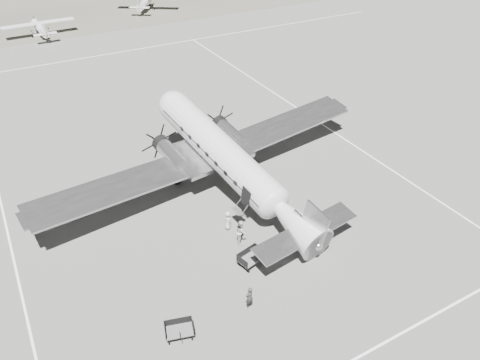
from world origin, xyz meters
name	(u,v)px	position (x,y,z in m)	size (l,w,h in m)	color
ground	(266,204)	(0.00, 0.00, 0.00)	(260.00, 260.00, 0.00)	slate
taxi_line_near	(398,335)	(0.00, -14.00, 0.01)	(60.00, 0.15, 0.01)	white
taxi_line_right	(382,164)	(12.00, 0.00, 0.01)	(0.15, 80.00, 0.01)	white
taxi_line_left	(1,204)	(-18.00, 10.00, 0.01)	(0.15, 60.00, 0.01)	white
taxi_line_horizon	(115,53)	(0.00, 40.00, 0.01)	(90.00, 0.15, 0.01)	white
dc3_airliner	(227,160)	(-1.76, 3.04, 2.86)	(30.08, 20.87, 5.73)	silver
light_plane_left	(40,29)	(-7.53, 52.93, 1.11)	(10.72, 8.70, 2.23)	silver
light_plane_right	(146,3)	(11.81, 59.88, 1.18)	(11.38, 9.24, 2.36)	silver
baggage_cart_near	(251,258)	(-4.35, -5.09, 0.50)	(1.78, 1.26, 1.01)	#5C5C5C
baggage_cart_far	(179,330)	(-10.72, -8.06, 0.47)	(1.67, 1.18, 0.94)	#5C5C5C
ground_crew	(249,297)	(-6.26, -8.12, 0.77)	(0.56, 0.37, 1.53)	#303030
ramp_agent	(241,231)	(-3.85, -2.86, 0.92)	(0.89, 0.70, 1.84)	silver
passenger	(228,220)	(-3.99, -1.16, 0.74)	(0.73, 0.47, 1.49)	beige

